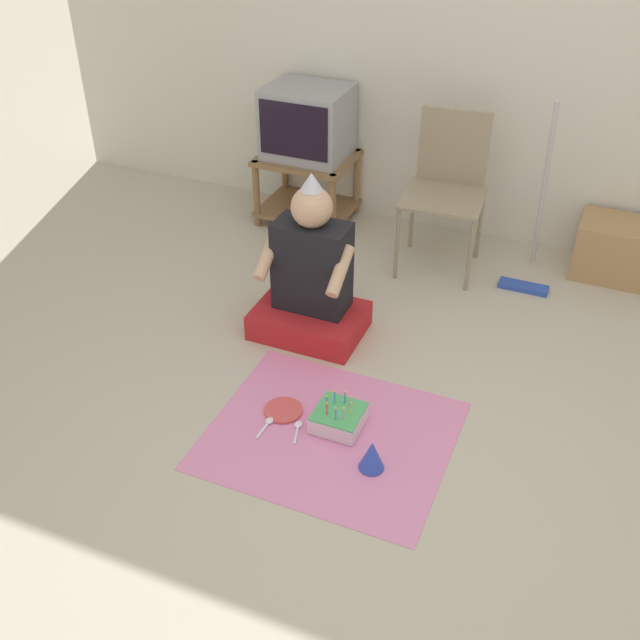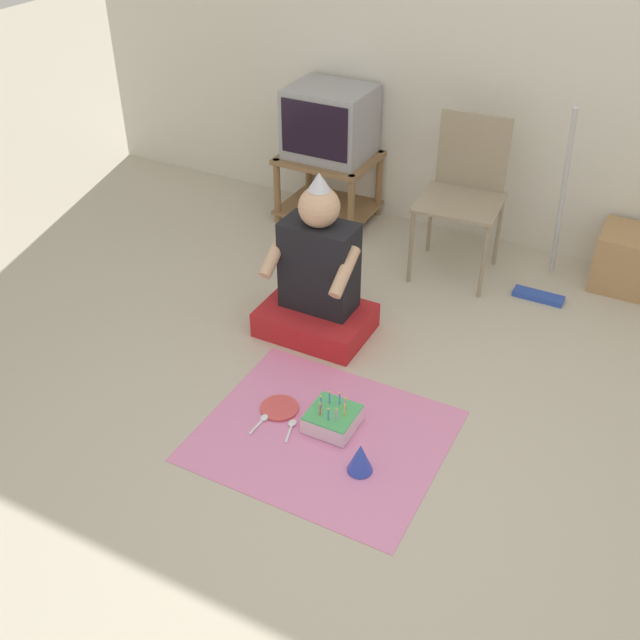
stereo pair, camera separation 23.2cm
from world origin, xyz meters
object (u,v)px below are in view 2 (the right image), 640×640
at_px(tv, 330,122).
at_px(folding_chair, 465,185).
at_px(birthday_cake, 333,419).
at_px(person_seated, 317,281).
at_px(paper_plate, 279,408).
at_px(dust_mop, 551,244).
at_px(party_hat_blue, 360,458).

bearing_deg(tv, folding_chair, -11.94).
bearing_deg(folding_chair, birthday_cake, -90.65).
height_order(folding_chair, person_seated, folding_chair).
xyz_separation_m(folding_chair, paper_plate, (-0.29, -1.63, -0.51)).
bearing_deg(dust_mop, party_hat_blue, -100.71).
xyz_separation_m(tv, party_hat_blue, (1.17, -2.00, -0.59)).
distance_m(tv, party_hat_blue, 2.39).
relative_size(folding_chair, birthday_cake, 4.22).
bearing_deg(paper_plate, birthday_cake, 2.68).
height_order(tv, paper_plate, tv).
distance_m(birthday_cake, paper_plate, 0.27).
bearing_deg(birthday_cake, party_hat_blue, -39.91).
bearing_deg(folding_chair, dust_mop, -5.55).
height_order(dust_mop, party_hat_blue, dust_mop).
bearing_deg(dust_mop, birthday_cake, -109.52).
relative_size(person_seated, party_hat_blue, 6.30).
height_order(folding_chair, paper_plate, folding_chair).
height_order(tv, party_hat_blue, tv).
relative_size(folding_chair, person_seated, 1.02).
bearing_deg(paper_plate, tv, 110.31).
bearing_deg(dust_mop, paper_plate, -117.57).
height_order(dust_mop, paper_plate, dust_mop).
height_order(person_seated, paper_plate, person_seated).
height_order(party_hat_blue, paper_plate, party_hat_blue).
height_order(dust_mop, person_seated, dust_mop).
xyz_separation_m(folding_chair, person_seated, (-0.43, -0.97, -0.22)).
distance_m(folding_chair, birthday_cake, 1.68).
height_order(person_seated, birthday_cake, person_seated).
relative_size(tv, folding_chair, 0.56).
xyz_separation_m(dust_mop, paper_plate, (-0.82, -1.57, -0.30)).
distance_m(tv, folding_chair, 1.00).
height_order(dust_mop, birthday_cake, dust_mop).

